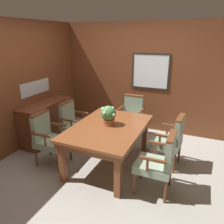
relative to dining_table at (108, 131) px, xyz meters
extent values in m
plane|color=#A39E93|center=(-0.17, -0.06, -0.63)|extent=(14.00, 14.00, 0.00)
cube|color=brown|center=(-0.17, 1.82, 0.59)|extent=(7.20, 0.06, 2.45)
cube|color=white|center=(0.23, 1.78, 0.76)|extent=(0.78, 0.01, 0.72)
cube|color=#282623|center=(0.23, 1.77, 1.14)|extent=(0.85, 0.02, 0.04)
cube|color=#282623|center=(0.23, 1.77, 0.38)|extent=(0.85, 0.02, 0.04)
cube|color=#282623|center=(-0.17, 1.77, 0.76)|extent=(0.04, 0.02, 0.72)
cube|color=#282623|center=(0.64, 1.77, 0.76)|extent=(0.03, 0.02, 0.72)
cube|color=brown|center=(-1.87, -0.06, 0.59)|extent=(0.06, 7.20, 2.45)
cube|color=#B2BCC1|center=(-1.83, 0.39, 0.49)|extent=(0.01, 0.83, 0.28)
cube|color=brown|center=(-0.46, -0.70, -0.29)|extent=(0.09, 0.09, 0.68)
cube|color=brown|center=(0.46, -0.70, -0.29)|extent=(0.09, 0.09, 0.68)
cube|color=brown|center=(-0.46, 0.70, -0.29)|extent=(0.09, 0.09, 0.68)
cube|color=brown|center=(0.46, 0.70, -0.29)|extent=(0.09, 0.09, 0.68)
cube|color=brown|center=(0.00, 0.00, 0.00)|extent=(1.06, 1.56, 0.09)
cube|color=brown|center=(0.00, 0.00, 0.07)|extent=(1.12, 1.62, 0.04)
cylinder|color=brown|center=(0.64, -0.17, -0.46)|extent=(0.04, 0.04, 0.35)
cylinder|color=brown|center=(0.65, -0.57, -0.46)|extent=(0.04, 0.04, 0.35)
cylinder|color=brown|center=(1.08, -0.17, -0.46)|extent=(0.04, 0.04, 0.35)
cylinder|color=brown|center=(1.09, -0.57, -0.46)|extent=(0.04, 0.04, 0.35)
cube|color=gray|center=(0.87, -0.37, -0.22)|extent=(0.51, 0.46, 0.11)
cube|color=gray|center=(1.08, -0.37, 0.05)|extent=(0.08, 0.42, 0.43)
cube|color=brown|center=(1.08, -0.37, 0.28)|extent=(0.09, 0.42, 0.03)
cylinder|color=brown|center=(0.83, -0.13, -0.08)|extent=(0.04, 0.04, 0.18)
cube|color=brown|center=(0.90, -0.13, 0.01)|extent=(0.35, 0.04, 0.04)
cylinder|color=brown|center=(0.83, -0.61, -0.08)|extent=(0.04, 0.04, 0.18)
cube|color=brown|center=(0.90, -0.61, 0.01)|extent=(0.35, 0.04, 0.04)
cylinder|color=brown|center=(-0.22, 0.95, -0.46)|extent=(0.04, 0.04, 0.35)
cylinder|color=brown|center=(0.18, 0.93, -0.46)|extent=(0.04, 0.04, 0.35)
cylinder|color=brown|center=(-0.20, 1.39, -0.46)|extent=(0.04, 0.04, 0.35)
cylinder|color=brown|center=(0.20, 1.37, -0.46)|extent=(0.04, 0.04, 0.35)
cube|color=gray|center=(-0.01, 1.16, -0.22)|extent=(0.48, 0.52, 0.11)
cube|color=gray|center=(0.00, 1.37, 0.05)|extent=(0.42, 0.10, 0.43)
cube|color=brown|center=(0.00, 1.37, 0.28)|extent=(0.43, 0.11, 0.03)
cylinder|color=brown|center=(-0.25, 1.13, -0.08)|extent=(0.04, 0.04, 0.18)
cube|color=brown|center=(-0.25, 1.21, 0.01)|extent=(0.05, 0.35, 0.04)
cylinder|color=brown|center=(0.23, 1.11, -0.08)|extent=(0.04, 0.04, 0.18)
cube|color=brown|center=(0.23, 1.18, 0.01)|extent=(0.05, 0.35, 0.04)
cylinder|color=brown|center=(-0.67, -0.54, -0.46)|extent=(0.04, 0.04, 0.35)
cylinder|color=brown|center=(-0.69, -0.14, -0.46)|extent=(0.04, 0.04, 0.35)
cylinder|color=brown|center=(-1.11, -0.56, -0.46)|extent=(0.04, 0.04, 0.35)
cylinder|color=brown|center=(-1.13, -0.16, -0.46)|extent=(0.04, 0.04, 0.35)
cube|color=gray|center=(-0.90, -0.35, -0.22)|extent=(0.52, 0.48, 0.11)
cube|color=gray|center=(-1.11, -0.36, 0.05)|extent=(0.10, 0.43, 0.43)
cube|color=brown|center=(-1.11, -0.36, 0.28)|extent=(0.11, 0.43, 0.03)
cylinder|color=brown|center=(-0.85, -0.59, -0.08)|extent=(0.04, 0.04, 0.18)
cube|color=brown|center=(-0.93, -0.59, 0.01)|extent=(0.35, 0.05, 0.04)
cylinder|color=brown|center=(-0.88, -0.11, -0.08)|extent=(0.04, 0.04, 0.18)
cube|color=brown|center=(-0.95, -0.11, 0.01)|extent=(0.35, 0.05, 0.04)
cylinder|color=brown|center=(-0.64, 0.17, -0.46)|extent=(0.04, 0.04, 0.35)
cylinder|color=brown|center=(-0.64, 0.57, -0.46)|extent=(0.04, 0.04, 0.35)
cylinder|color=brown|center=(-1.08, 0.17, -0.46)|extent=(0.04, 0.04, 0.35)
cylinder|color=brown|center=(-1.08, 0.56, -0.46)|extent=(0.04, 0.04, 0.35)
cube|color=gray|center=(-0.86, 0.37, -0.22)|extent=(0.51, 0.46, 0.11)
cube|color=gray|center=(-1.07, 0.37, 0.05)|extent=(0.08, 0.42, 0.43)
cube|color=brown|center=(-1.07, 0.37, 0.28)|extent=(0.09, 0.42, 0.03)
cylinder|color=brown|center=(-0.82, 0.13, -0.08)|extent=(0.04, 0.04, 0.18)
cube|color=brown|center=(-0.90, 0.13, 0.01)|extent=(0.35, 0.04, 0.04)
cylinder|color=brown|center=(-0.82, 0.61, -0.08)|extent=(0.04, 0.04, 0.18)
cube|color=brown|center=(-0.90, 0.60, 0.01)|extent=(0.35, 0.04, 0.04)
cylinder|color=brown|center=(0.68, 0.61, -0.46)|extent=(0.04, 0.04, 0.35)
cylinder|color=brown|center=(0.65, 0.21, -0.46)|extent=(0.04, 0.04, 0.35)
cylinder|color=brown|center=(1.12, 0.57, -0.46)|extent=(0.04, 0.04, 0.35)
cylinder|color=brown|center=(1.09, 0.18, -0.46)|extent=(0.04, 0.04, 0.35)
cube|color=gray|center=(0.89, 0.39, -0.22)|extent=(0.53, 0.49, 0.11)
cube|color=gray|center=(1.10, 0.38, 0.05)|extent=(0.11, 0.43, 0.43)
cube|color=brown|center=(1.10, 0.38, 0.28)|extent=(0.12, 0.43, 0.03)
cylinder|color=brown|center=(0.87, 0.63, -0.08)|extent=(0.04, 0.04, 0.18)
cube|color=brown|center=(0.94, 0.63, 0.01)|extent=(0.35, 0.06, 0.04)
cylinder|color=brown|center=(0.83, 0.16, -0.08)|extent=(0.04, 0.04, 0.18)
cube|color=brown|center=(0.91, 0.15, 0.01)|extent=(0.35, 0.06, 0.04)
cylinder|color=#B2603D|center=(-0.03, 0.06, 0.14)|extent=(0.19, 0.19, 0.10)
cylinder|color=#B2603D|center=(-0.03, 0.06, 0.18)|extent=(0.21, 0.21, 0.02)
sphere|color=#427F3D|center=(-0.03, 0.06, 0.30)|extent=(0.26, 0.26, 0.26)
sphere|color=silver|center=(-0.02, 0.00, 0.40)|extent=(0.04, 0.04, 0.04)
sphere|color=silver|center=(0.04, 0.09, 0.39)|extent=(0.04, 0.04, 0.04)
sphere|color=silver|center=(0.03, 0.11, 0.39)|extent=(0.04, 0.04, 0.04)
sphere|color=silver|center=(-0.12, 0.03, 0.37)|extent=(0.06, 0.06, 0.06)
sphere|color=silver|center=(0.05, 0.08, 0.39)|extent=(0.05, 0.05, 0.05)
sphere|color=silver|center=(-0.04, -0.05, 0.34)|extent=(0.05, 0.05, 0.05)
sphere|color=silver|center=(0.08, 0.10, 0.35)|extent=(0.04, 0.04, 0.04)
sphere|color=silver|center=(-0.08, 0.17, 0.31)|extent=(0.05, 0.05, 0.05)
sphere|color=silver|center=(-0.03, -0.03, 0.38)|extent=(0.04, 0.04, 0.04)
sphere|color=silver|center=(0.09, 0.01, 0.30)|extent=(0.05, 0.05, 0.05)
cube|color=brown|center=(-1.62, 0.39, -0.23)|extent=(0.43, 1.27, 0.81)
cube|color=brown|center=(-1.62, 0.39, 0.18)|extent=(0.45, 1.30, 0.02)
sphere|color=#4C422D|center=(-1.40, 0.39, 0.00)|extent=(0.03, 0.03, 0.03)
sphere|color=#4C422D|center=(-1.40, 0.11, -0.31)|extent=(0.03, 0.03, 0.03)
sphere|color=#4C422D|center=(-1.40, 0.68, -0.31)|extent=(0.03, 0.03, 0.03)
camera|label=1|loc=(1.38, -3.05, 1.53)|focal=35.00mm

